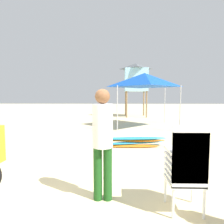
{
  "coord_description": "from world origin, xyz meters",
  "views": [
    {
      "loc": [
        1.23,
        -3.25,
        1.68
      ],
      "look_at": [
        1.06,
        3.91,
        1.1
      ],
      "focal_mm": 31.14,
      "sensor_mm": 36.0,
      "label": 1
    }
  ],
  "objects_px": {
    "stacked_plastic_chairs": "(187,163)",
    "surfboard_pile": "(133,142)",
    "lifeguard_tower": "(136,77)",
    "popup_canopy": "(145,80)",
    "lifeguard_near_left": "(103,137)"
  },
  "relations": [
    {
      "from": "stacked_plastic_chairs",
      "to": "surfboard_pile",
      "type": "relative_size",
      "value": 0.56
    },
    {
      "from": "surfboard_pile",
      "to": "lifeguard_tower",
      "type": "relative_size",
      "value": 0.53
    },
    {
      "from": "surfboard_pile",
      "to": "lifeguard_tower",
      "type": "distance_m",
      "value": 10.17
    },
    {
      "from": "stacked_plastic_chairs",
      "to": "popup_canopy",
      "type": "relative_size",
      "value": 0.43
    },
    {
      "from": "popup_canopy",
      "to": "lifeguard_tower",
      "type": "distance_m",
      "value": 5.37
    },
    {
      "from": "surfboard_pile",
      "to": "popup_canopy",
      "type": "bearing_deg",
      "value": 77.16
    },
    {
      "from": "stacked_plastic_chairs",
      "to": "lifeguard_near_left",
      "type": "height_order",
      "value": "lifeguard_near_left"
    },
    {
      "from": "surfboard_pile",
      "to": "lifeguard_tower",
      "type": "height_order",
      "value": "lifeguard_tower"
    },
    {
      "from": "lifeguard_near_left",
      "to": "lifeguard_tower",
      "type": "bearing_deg",
      "value": 82.19
    },
    {
      "from": "lifeguard_tower",
      "to": "lifeguard_near_left",
      "type": "bearing_deg",
      "value": -97.81
    },
    {
      "from": "popup_canopy",
      "to": "lifeguard_tower",
      "type": "bearing_deg",
      "value": 89.53
    },
    {
      "from": "lifeguard_tower",
      "to": "popup_canopy",
      "type": "bearing_deg",
      "value": -90.47
    },
    {
      "from": "stacked_plastic_chairs",
      "to": "popup_canopy",
      "type": "distance_m",
      "value": 8.27
    },
    {
      "from": "lifeguard_near_left",
      "to": "lifeguard_tower",
      "type": "height_order",
      "value": "lifeguard_tower"
    },
    {
      "from": "stacked_plastic_chairs",
      "to": "lifeguard_near_left",
      "type": "relative_size",
      "value": 0.72
    }
  ]
}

